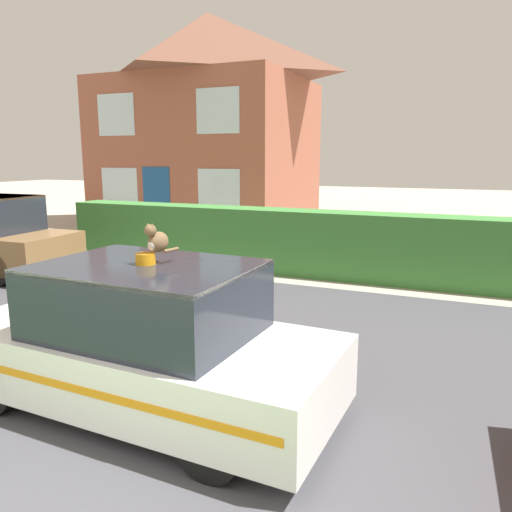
% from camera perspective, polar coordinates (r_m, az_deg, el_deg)
% --- Properties ---
extents(road_strip, '(28.00, 6.80, 0.01)m').
position_cam_1_polar(road_strip, '(6.34, -0.78, -10.94)').
color(road_strip, '#424247').
rests_on(road_strip, ground).
extents(garden_hedge, '(11.89, 0.79, 1.33)m').
position_cam_1_polar(garden_hedge, '(10.28, 7.07, 1.44)').
color(garden_hedge, '#3D7F38').
rests_on(garden_hedge, ground).
extents(police_car, '(3.88, 1.76, 1.52)m').
position_cam_1_polar(police_car, '(4.95, -12.74, -9.40)').
color(police_car, black).
rests_on(police_car, road_strip).
extents(cat, '(0.22, 0.30, 0.28)m').
position_cam_1_polar(cat, '(4.67, -11.28, 1.79)').
color(cat, brown).
rests_on(cat, police_car).
extents(house_left, '(6.96, 5.90, 7.26)m').
position_cam_1_polar(house_left, '(18.45, -5.43, 15.24)').
color(house_left, '#93513D').
rests_on(house_left, ground).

